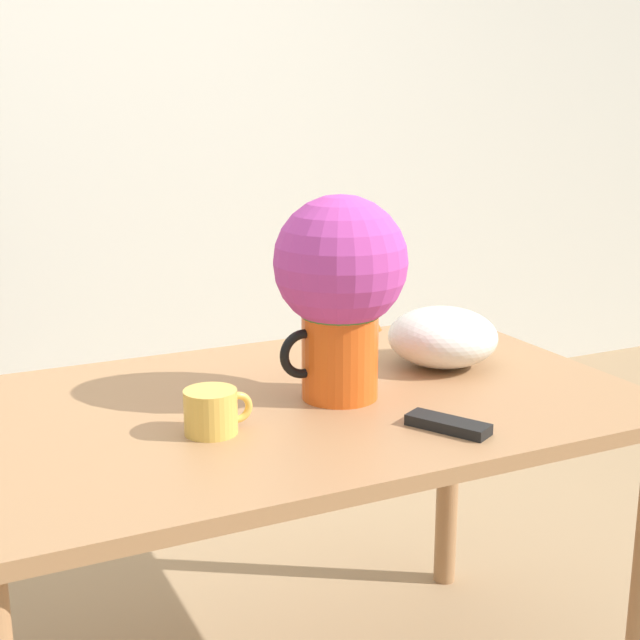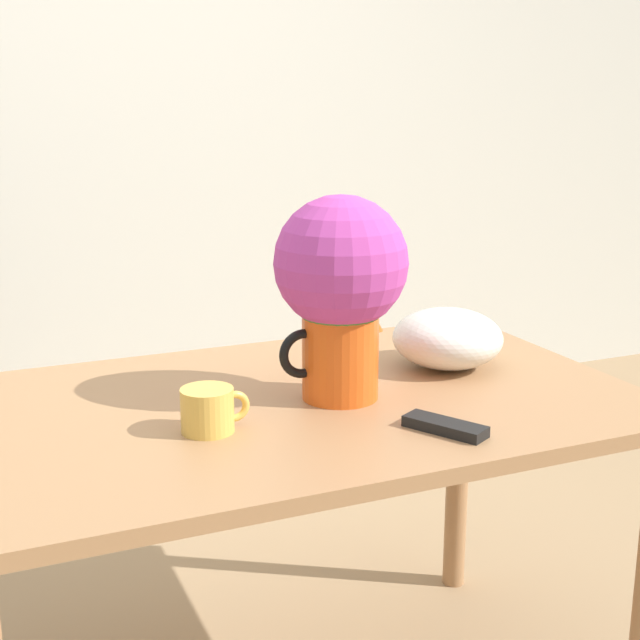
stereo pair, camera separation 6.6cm
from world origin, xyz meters
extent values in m
cube|color=silver|center=(0.00, 1.86, 1.30)|extent=(8.00, 0.05, 2.60)
cube|color=#A3754C|center=(0.01, -0.09, 0.73)|extent=(1.36, 0.84, 0.03)
cylinder|color=#A3754C|center=(0.63, 0.27, 0.36)|extent=(0.06, 0.06, 0.72)
cylinder|color=#E05619|center=(0.10, -0.11, 0.84)|extent=(0.15, 0.15, 0.18)
cone|color=#E05619|center=(0.16, -0.11, 0.90)|extent=(0.05, 0.05, 0.05)
torus|color=black|center=(0.02, -0.11, 0.85)|extent=(0.10, 0.02, 0.10)
sphere|color=#3D7033|center=(0.10, -0.11, 0.98)|extent=(0.20, 0.20, 0.20)
sphere|color=#B23D99|center=(0.10, -0.11, 1.02)|extent=(0.26, 0.26, 0.26)
cylinder|color=gold|center=(-0.20, -0.19, 0.79)|extent=(0.10, 0.10, 0.08)
torus|color=gold|center=(-0.14, -0.19, 0.79)|extent=(0.06, 0.01, 0.06)
ellipsoid|color=silver|center=(0.40, -0.02, 0.81)|extent=(0.24, 0.24, 0.13)
cube|color=black|center=(0.19, -0.36, 0.76)|extent=(0.12, 0.16, 0.02)
camera|label=1|loc=(-0.67, -1.61, 1.33)|focal=50.00mm
camera|label=2|loc=(-0.61, -1.64, 1.33)|focal=50.00mm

